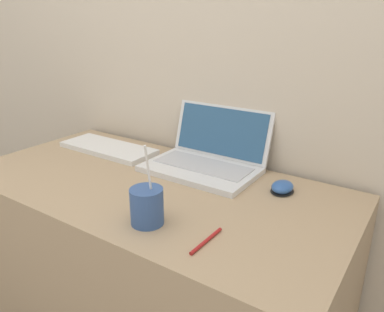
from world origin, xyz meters
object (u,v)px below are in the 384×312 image
laptop (207,157)px  drink_cup (147,205)px  computer_mouse (282,187)px  external_keyboard (108,148)px  pen (206,241)px

laptop → drink_cup: bearing=-79.8°
laptop → computer_mouse: (0.30, -0.04, -0.03)m
laptop → external_keyboard: size_ratio=0.95×
laptop → drink_cup: drink_cup is taller
laptop → computer_mouse: size_ratio=4.43×
laptop → computer_mouse: 0.30m
laptop → computer_mouse: laptop is taller
computer_mouse → external_keyboard: computer_mouse is taller
drink_cup → external_keyboard: (-0.51, 0.35, -0.04)m
drink_cup → pen: drink_cup is taller
laptop → pen: laptop is taller
pen → laptop: bearing=121.8°
computer_mouse → external_keyboard: size_ratio=0.22×
drink_cup → laptop: bearing=100.2°
computer_mouse → pen: (-0.05, -0.37, -0.01)m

